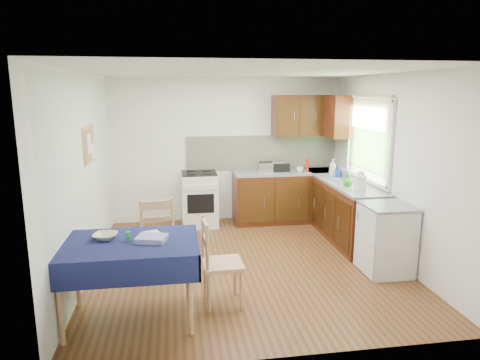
{
  "coord_description": "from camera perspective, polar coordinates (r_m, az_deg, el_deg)",
  "views": [
    {
      "loc": [
        -0.89,
        -5.32,
        2.26
      ],
      "look_at": [
        -0.02,
        0.34,
        1.07
      ],
      "focal_mm": 32.0,
      "sensor_mm": 36.0,
      "label": 1
    }
  ],
  "objects": [
    {
      "name": "chair_far",
      "position": [
        5.39,
        -11.1,
        -7.11
      ],
      "size": [
        0.53,
        0.53,
        1.02
      ],
      "rotation": [
        0.0,
        0.0,
        3.33
      ],
      "color": "tan",
      "rests_on": "ground"
    },
    {
      "name": "soap_bottle_b",
      "position": [
        7.02,
        13.01,
        1.09
      ],
      "size": [
        0.13,
        0.13,
        0.2
      ],
      "primitive_type": "imported",
      "rotation": [
        0.0,
        0.0,
        2.33
      ],
      "color": "blue",
      "rests_on": "worktop_right"
    },
    {
      "name": "soap_bottle_c",
      "position": [
        6.45,
        14.21,
        -0.02
      ],
      "size": [
        0.19,
        0.19,
        0.17
      ],
      "primitive_type": "imported",
      "rotation": [
        0.0,
        0.0,
        3.91
      ],
      "color": "green",
      "rests_on": "worktop_right"
    },
    {
      "name": "book",
      "position": [
        4.45,
        -12.56,
        -7.27
      ],
      "size": [
        0.24,
        0.27,
        0.02
      ],
      "primitive_type": "imported",
      "rotation": [
        0.0,
        0.0,
        0.4
      ],
      "color": "white",
      "rests_on": "dining_table"
    },
    {
      "name": "stove",
      "position": [
        7.35,
        -5.41,
        -2.5
      ],
      "size": [
        0.6,
        0.61,
        0.92
      ],
      "color": "silver",
      "rests_on": "ground"
    },
    {
      "name": "window",
      "position": [
        6.7,
        16.74,
        6.01
      ],
      "size": [
        0.04,
        1.48,
        1.26
      ],
      "color": "#355C26",
      "rests_on": "wall_right"
    },
    {
      "name": "soap_bottle_a",
      "position": [
        7.11,
        12.23,
        1.61
      ],
      "size": [
        0.14,
        0.14,
        0.29
      ],
      "primitive_type": "imported",
      "rotation": [
        0.0,
        0.0,
        0.35
      ],
      "color": "silver",
      "rests_on": "worktop_right"
    },
    {
      "name": "floor",
      "position": [
        5.85,
        0.75,
        -11.01
      ],
      "size": [
        4.2,
        4.2,
        0.0
      ],
      "primitive_type": "plane",
      "color": "#522C16",
      "rests_on": "ground"
    },
    {
      "name": "wall_front",
      "position": [
        3.49,
        6.5,
        -5.19
      ],
      "size": [
        4.0,
        0.02,
        2.5
      ],
      "primitive_type": "cube",
      "color": "white",
      "rests_on": "ground"
    },
    {
      "name": "base_cabinets",
      "position": [
        7.19,
        9.83,
        -3.2
      ],
      "size": [
        1.9,
        2.3,
        0.86
      ],
      "color": "#321D08",
      "rests_on": "ground"
    },
    {
      "name": "toaster",
      "position": [
        7.31,
        3.38,
        1.69
      ],
      "size": [
        0.25,
        0.16,
        0.19
      ],
      "rotation": [
        0.0,
        0.0,
        -0.31
      ],
      "color": "silver",
      "rests_on": "worktop_back"
    },
    {
      "name": "upper_cabinets",
      "position": [
        7.53,
        10.12,
        8.43
      ],
      "size": [
        1.2,
        0.85,
        0.7
      ],
      "color": "#321D08",
      "rests_on": "wall_back"
    },
    {
      "name": "fridge",
      "position": [
        5.73,
        18.89,
        -7.45
      ],
      "size": [
        0.58,
        0.6,
        0.89
      ],
      "color": "silver",
      "rests_on": "ground"
    },
    {
      "name": "dining_table",
      "position": [
        4.38,
        -14.64,
        -9.28
      ],
      "size": [
        1.36,
        0.92,
        0.83
      ],
      "rotation": [
        0.0,
        0.0,
        -0.31
      ],
      "color": "#120F3D",
      "rests_on": "ground"
    },
    {
      "name": "worktop_right",
      "position": [
        6.65,
        14.42,
        -0.62
      ],
      "size": [
        0.6,
        1.7,
        0.04
      ],
      "primitive_type": "cube",
      "color": "slate",
      "rests_on": "base_cabinets"
    },
    {
      "name": "wall_right",
      "position": [
        6.14,
        19.53,
        1.57
      ],
      "size": [
        0.02,
        4.2,
        2.5
      ],
      "primitive_type": "cube",
      "color": "white",
      "rests_on": "ground"
    },
    {
      "name": "wall_back",
      "position": [
        7.54,
        -1.86,
        4.02
      ],
      "size": [
        4.0,
        0.02,
        2.5
      ],
      "primitive_type": "cube",
      "color": "white",
      "rests_on": "ground"
    },
    {
      "name": "tea_towel",
      "position": [
        4.3,
        -11.7,
        -7.65
      ],
      "size": [
        0.33,
        0.29,
        0.05
      ],
      "primitive_type": "cube",
      "rotation": [
        0.0,
        0.0,
        -0.25
      ],
      "color": "#292895",
      "rests_on": "dining_table"
    },
    {
      "name": "wall_left",
      "position": [
        5.53,
        -20.12,
        0.47
      ],
      "size": [
        0.02,
        4.2,
        2.5
      ],
      "primitive_type": "cube",
      "color": "silver",
      "rests_on": "ground"
    },
    {
      "name": "spice_jar",
      "position": [
        4.34,
        -14.64,
        -7.3
      ],
      "size": [
        0.05,
        0.05,
        0.1
      ],
      "primitive_type": "cylinder",
      "color": "#238037",
      "rests_on": "dining_table"
    },
    {
      "name": "ceiling",
      "position": [
        5.4,
        0.82,
        14.26
      ],
      "size": [
        4.0,
        4.2,
        0.02
      ],
      "primitive_type": "cube",
      "color": "silver",
      "rests_on": "wall_back"
    },
    {
      "name": "sandwich_press",
      "position": [
        7.48,
        5.28,
        1.89
      ],
      "size": [
        0.31,
        0.27,
        0.18
      ],
      "rotation": [
        0.0,
        0.0,
        -0.43
      ],
      "color": "black",
      "rests_on": "worktop_back"
    },
    {
      "name": "corkboard",
      "position": [
        5.76,
        -19.51,
        4.46
      ],
      "size": [
        0.04,
        0.62,
        0.47
      ],
      "color": "tan",
      "rests_on": "wall_left"
    },
    {
      "name": "sauce_bottle",
      "position": [
        7.45,
        8.96,
        1.97
      ],
      "size": [
        0.05,
        0.05,
        0.23
      ],
      "primitive_type": "cylinder",
      "color": "red",
      "rests_on": "worktop_back"
    },
    {
      "name": "yellow_packet",
      "position": [
        7.59,
        5.04,
        2.02
      ],
      "size": [
        0.15,
        0.11,
        0.17
      ],
      "primitive_type": "cube",
      "rotation": [
        0.0,
        0.0,
        -0.26
      ],
      "color": "gold",
      "rests_on": "worktop_back"
    },
    {
      "name": "worktop_back",
      "position": [
        7.51,
        6.42,
        1.06
      ],
      "size": [
        1.9,
        0.6,
        0.04
      ],
      "primitive_type": "cube",
      "color": "slate",
      "rests_on": "base_cabinets"
    },
    {
      "name": "plate_bowl",
      "position": [
        4.48,
        -17.51,
        -7.15
      ],
      "size": [
        0.27,
        0.27,
        0.06
      ],
      "primitive_type": "imported",
      "rotation": [
        0.0,
        0.0,
        -0.18
      ],
      "color": "beige",
      "rests_on": "dining_table"
    },
    {
      "name": "cup",
      "position": [
        7.42,
        7.96,
        1.4
      ],
      "size": [
        0.15,
        0.15,
        0.09
      ],
      "primitive_type": "imported",
      "rotation": [
        0.0,
        0.0,
        0.33
      ],
      "color": "white",
      "rests_on": "worktop_back"
    },
    {
      "name": "kettle",
      "position": [
        6.2,
        15.76,
        -0.2
      ],
      "size": [
        0.17,
        0.17,
        0.29
      ],
      "color": "silver",
      "rests_on": "worktop_right"
    },
    {
      "name": "worktop_corner",
      "position": [
        7.7,
        11.1,
        1.18
      ],
      "size": [
        0.6,
        0.6,
        0.04
      ],
      "primitive_type": "cube",
      "color": "slate",
      "rests_on": "base_cabinets"
    },
    {
      "name": "splashback",
      "position": [
        7.64,
        3.02,
        3.73
      ],
      "size": [
        2.7,
        0.02,
        0.6
      ],
      "primitive_type": "cube",
      "color": "beige",
      "rests_on": "wall_back"
    },
    {
      "name": "chair_near",
      "position": [
        4.63,
        -2.96,
        -10.57
      ],
      "size": [
        0.44,
        0.44,
        0.95
      ],
      "rotation": [
        0.0,
        0.0,
        1.62
      ],
      "color": "tan",
      "rests_on": "ground"
    },
    {
      "name": "dish_rack",
      "position": [
        6.87,
        13.89,
        0.14
      ],
      "size": [
        0.37,
        0.28,
        0.18
      ],
      "rotation": [
        0.0,
        0.0,
        0.37
      ],
      "color": "#939298",
      "rests_on": "worktop_right"
    }
  ]
}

